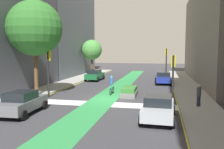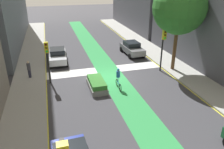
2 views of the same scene
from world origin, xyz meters
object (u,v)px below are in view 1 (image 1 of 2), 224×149
object	(u,v)px
car_green_left_far	(95,75)
car_silver_right_near	(158,107)
street_tree_near	(35,28)
cyclist_in_lane	(112,85)
car_grey_left_near	(22,102)
traffic_signal_near_right	(173,69)
pedestrian_sidewalk_right_a	(199,95)
median_planter	(129,92)
car_blue_right_far	(163,78)
traffic_signal_near_left	(49,64)
traffic_signal_far_right	(166,58)
street_tree_far	(92,50)

from	to	relation	value
car_green_left_far	car_silver_right_near	xyz separation A→B (m)	(9.34, -18.31, 0.00)
street_tree_near	cyclist_in_lane	bearing A→B (deg)	20.03
car_grey_left_near	traffic_signal_near_right	bearing A→B (deg)	29.87
traffic_signal_near_right	car_grey_left_near	world-z (taller)	traffic_signal_near_right
pedestrian_sidewalk_right_a	street_tree_near	distance (m)	15.31
street_tree_near	median_planter	size ratio (longest dim) A/B	2.88
car_blue_right_far	cyclist_in_lane	xyz separation A→B (m)	(-4.92, -8.72, 0.17)
pedestrian_sidewalk_right_a	car_grey_left_near	bearing A→B (deg)	-160.49
traffic_signal_near_left	traffic_signal_far_right	world-z (taller)	traffic_signal_far_right
cyclist_in_lane	car_blue_right_far	bearing A→B (deg)	60.56
car_blue_right_far	median_planter	xyz separation A→B (m)	(-3.10, -9.18, -0.40)
traffic_signal_near_right	pedestrian_sidewalk_right_a	size ratio (longest dim) A/B	2.38
traffic_signal_far_right	cyclist_in_lane	world-z (taller)	traffic_signal_far_right
traffic_signal_near_left	pedestrian_sidewalk_right_a	size ratio (longest dim) A/B	2.62
traffic_signal_near_left	cyclist_in_lane	distance (m)	6.28
street_tree_far	street_tree_near	bearing A→B (deg)	-88.92
car_blue_right_far	pedestrian_sidewalk_right_a	world-z (taller)	pedestrian_sidewalk_right_a
car_blue_right_far	street_tree_far	xyz separation A→B (m)	(-11.99, 8.25, 3.57)
traffic_signal_near_right	car_blue_right_far	bearing A→B (deg)	93.90
car_silver_right_near	car_green_left_far	bearing A→B (deg)	117.02
traffic_signal_far_right	car_blue_right_far	size ratio (longest dim) A/B	1.07
median_planter	car_silver_right_near	bearing A→B (deg)	-69.41
traffic_signal_far_right	traffic_signal_near_left	bearing A→B (deg)	-127.78
car_green_left_far	street_tree_near	xyz separation A→B (m)	(-2.02, -12.74, 5.52)
traffic_signal_far_right	car_green_left_far	xyz separation A→B (m)	(-9.99, -1.01, -2.39)
median_planter	car_blue_right_far	bearing A→B (deg)	71.35
traffic_signal_far_right	car_grey_left_near	bearing A→B (deg)	-116.24
car_blue_right_far	street_tree_near	world-z (taller)	street_tree_near
traffic_signal_near_right	car_green_left_far	distance (m)	16.70
pedestrian_sidewalk_right_a	street_tree_near	xyz separation A→B (m)	(-14.24, 1.77, 5.33)
car_grey_left_near	median_planter	size ratio (longest dim) A/B	1.41
car_grey_left_near	cyclist_in_lane	xyz separation A→B (m)	(4.42, 8.46, 0.17)
traffic_signal_near_right	street_tree_near	xyz separation A→B (m)	(-12.40, 0.20, 3.56)
cyclist_in_lane	median_planter	xyz separation A→B (m)	(1.82, -0.46, -0.57)
traffic_signal_far_right	car_blue_right_far	world-z (taller)	traffic_signal_far_right
traffic_signal_near_left	car_silver_right_near	world-z (taller)	traffic_signal_near_left
cyclist_in_lane	street_tree_near	distance (m)	8.91
car_grey_left_near	median_planter	xyz separation A→B (m)	(6.25, 8.00, -0.40)
traffic_signal_near_left	car_blue_right_far	world-z (taller)	traffic_signal_near_left
car_grey_left_near	car_silver_right_near	distance (m)	9.10
car_green_left_far	car_blue_right_far	xyz separation A→B (m)	(9.60, -1.57, 0.00)
car_grey_left_near	street_tree_near	world-z (taller)	street_tree_near
traffic_signal_far_right	street_tree_far	world-z (taller)	street_tree_far
car_silver_right_near	pedestrian_sidewalk_right_a	bearing A→B (deg)	52.90
car_green_left_far	median_planter	size ratio (longest dim) A/B	1.40
cyclist_in_lane	street_tree_near	size ratio (longest dim) A/B	0.21
traffic_signal_near_left	car_green_left_far	size ratio (longest dim) A/B	1.02
traffic_signal_near_right	cyclist_in_lane	size ratio (longest dim) A/B	2.11
traffic_signal_far_right	traffic_signal_near_right	bearing A→B (deg)	-88.43
traffic_signal_near_right	pedestrian_sidewalk_right_a	bearing A→B (deg)	-40.48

